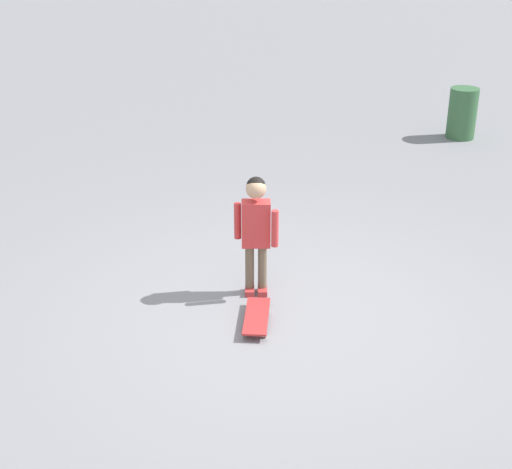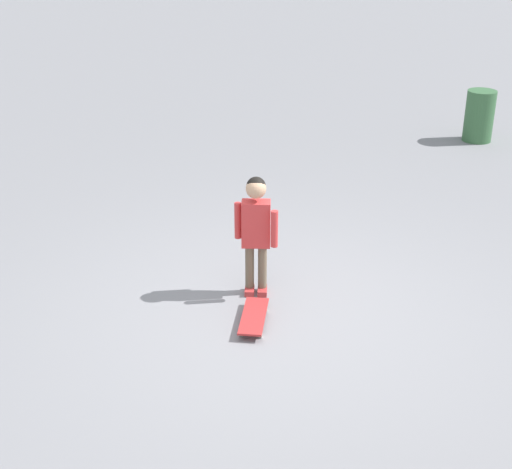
{
  "view_description": "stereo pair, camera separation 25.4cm",
  "coord_description": "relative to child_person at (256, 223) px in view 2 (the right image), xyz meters",
  "views": [
    {
      "loc": [
        4.72,
        -2.07,
        3.14
      ],
      "look_at": [
        -0.46,
        -0.04,
        0.55
      ],
      "focal_mm": 51.22,
      "sensor_mm": 36.0,
      "label": 1
    },
    {
      "loc": [
        4.81,
        -1.83,
        3.14
      ],
      "look_at": [
        -0.46,
        -0.04,
        0.55
      ],
      "focal_mm": 51.22,
      "sensor_mm": 36.0,
      "label": 2
    }
  ],
  "objects": [
    {
      "name": "ground_plane",
      "position": [
        0.46,
        0.04,
        -0.66
      ],
      "size": [
        50.0,
        50.0,
        0.0
      ],
      "primitive_type": "plane",
      "color": "gray"
    },
    {
      "name": "trash_bin",
      "position": [
        -3.11,
        4.34,
        -0.3
      ],
      "size": [
        0.4,
        0.4,
        0.71
      ],
      "primitive_type": "cylinder",
      "color": "#38663D",
      "rests_on": "ground"
    },
    {
      "name": "skateboard",
      "position": [
        0.48,
        -0.18,
        -0.6
      ],
      "size": [
        0.6,
        0.42,
        0.07
      ],
      "color": "#B22D2D",
      "rests_on": "ground"
    },
    {
      "name": "child_person",
      "position": [
        0.0,
        0.0,
        0.0
      ],
      "size": [
        0.32,
        0.29,
        1.06
      ],
      "color": "brown",
      "rests_on": "ground"
    }
  ]
}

